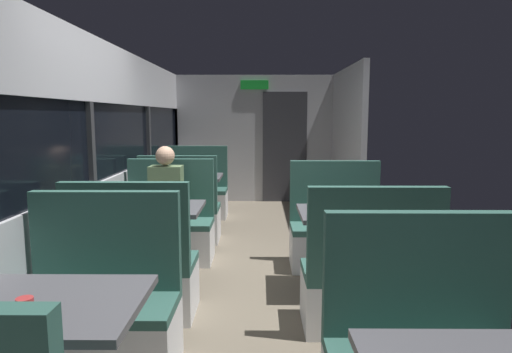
# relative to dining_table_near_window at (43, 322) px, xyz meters

# --- Properties ---
(ground_plane) EXTENTS (3.30, 9.20, 0.02)m
(ground_plane) POSITION_rel_dining_table_near_window_xyz_m (0.89, 2.09, -0.65)
(ground_plane) COLOR #665B4C
(carriage_window_panel_left) EXTENTS (0.09, 8.48, 2.30)m
(carriage_window_panel_left) POSITION_rel_dining_table_near_window_xyz_m (-0.56, 2.09, 0.47)
(carriage_window_panel_left) COLOR #B2B2B7
(carriage_window_panel_left) RESTS_ON ground_plane
(carriage_end_bulkhead) EXTENTS (2.90, 0.11, 2.30)m
(carriage_end_bulkhead) POSITION_rel_dining_table_near_window_xyz_m (0.95, 6.28, 0.50)
(carriage_end_bulkhead) COLOR #B2B2B7
(carriage_end_bulkhead) RESTS_ON ground_plane
(carriage_aisle_panel_right) EXTENTS (0.08, 2.40, 2.30)m
(carriage_aisle_panel_right) POSITION_rel_dining_table_near_window_xyz_m (2.34, 5.09, 0.51)
(carriage_aisle_panel_right) COLOR #B2B2B7
(carriage_aisle_panel_right) RESTS_ON ground_plane
(dining_table_near_window) EXTENTS (0.90, 0.70, 0.74)m
(dining_table_near_window) POSITION_rel_dining_table_near_window_xyz_m (0.00, 0.00, 0.00)
(dining_table_near_window) COLOR #9E9EA3
(dining_table_near_window) RESTS_ON ground_plane
(bench_near_window_facing_entry) EXTENTS (0.95, 0.50, 1.10)m
(bench_near_window_facing_entry) POSITION_rel_dining_table_near_window_xyz_m (0.00, 0.70, -0.31)
(bench_near_window_facing_entry) COLOR silver
(bench_near_window_facing_entry) RESTS_ON ground_plane
(dining_table_mid_window) EXTENTS (0.90, 0.70, 0.74)m
(dining_table_mid_window) POSITION_rel_dining_table_near_window_xyz_m (0.00, 2.14, 0.00)
(dining_table_mid_window) COLOR #9E9EA3
(dining_table_mid_window) RESTS_ON ground_plane
(bench_mid_window_facing_end) EXTENTS (0.95, 0.50, 1.10)m
(bench_mid_window_facing_end) POSITION_rel_dining_table_near_window_xyz_m (0.00, 1.44, -0.31)
(bench_mid_window_facing_end) COLOR silver
(bench_mid_window_facing_end) RESTS_ON ground_plane
(bench_mid_window_facing_entry) EXTENTS (0.95, 0.50, 1.10)m
(bench_mid_window_facing_entry) POSITION_rel_dining_table_near_window_xyz_m (0.00, 2.84, -0.31)
(bench_mid_window_facing_entry) COLOR silver
(bench_mid_window_facing_entry) RESTS_ON ground_plane
(dining_table_far_window) EXTENTS (0.90, 0.70, 0.74)m
(dining_table_far_window) POSITION_rel_dining_table_near_window_xyz_m (0.00, 4.27, 0.00)
(dining_table_far_window) COLOR #9E9EA3
(dining_table_far_window) RESTS_ON ground_plane
(bench_far_window_facing_end) EXTENTS (0.95, 0.50, 1.10)m
(bench_far_window_facing_end) POSITION_rel_dining_table_near_window_xyz_m (0.00, 3.57, -0.31)
(bench_far_window_facing_end) COLOR silver
(bench_far_window_facing_end) RESTS_ON ground_plane
(bench_far_window_facing_entry) EXTENTS (0.95, 0.50, 1.10)m
(bench_far_window_facing_entry) POSITION_rel_dining_table_near_window_xyz_m (0.00, 4.97, -0.31)
(bench_far_window_facing_entry) COLOR silver
(bench_far_window_facing_entry) RESTS_ON ground_plane
(dining_table_rear_aisle) EXTENTS (0.90, 0.70, 0.74)m
(dining_table_rear_aisle) POSITION_rel_dining_table_near_window_xyz_m (1.79, 1.94, 0.00)
(dining_table_rear_aisle) COLOR #9E9EA3
(dining_table_rear_aisle) RESTS_ON ground_plane
(bench_rear_aisle_facing_end) EXTENTS (0.95, 0.50, 1.10)m
(bench_rear_aisle_facing_end) POSITION_rel_dining_table_near_window_xyz_m (1.79, 1.24, -0.31)
(bench_rear_aisle_facing_end) COLOR silver
(bench_rear_aisle_facing_end) RESTS_ON ground_plane
(bench_rear_aisle_facing_entry) EXTENTS (0.95, 0.50, 1.10)m
(bench_rear_aisle_facing_entry) POSITION_rel_dining_table_near_window_xyz_m (1.79, 2.64, -0.31)
(bench_rear_aisle_facing_entry) COLOR silver
(bench_rear_aisle_facing_entry) RESTS_ON ground_plane
(seated_passenger) EXTENTS (0.47, 0.55, 1.26)m
(seated_passenger) POSITION_rel_dining_table_near_window_xyz_m (0.00, 2.76, -0.10)
(seated_passenger) COLOR #26262D
(seated_passenger) RESTS_ON ground_plane
(coffee_cup_primary) EXTENTS (0.07, 0.07, 0.09)m
(coffee_cup_primary) POSITION_rel_dining_table_near_window_xyz_m (0.02, -0.17, 0.15)
(coffee_cup_primary) COLOR #B23333
(coffee_cup_primary) RESTS_ON dining_table_near_window
(coffee_cup_secondary) EXTENTS (0.07, 0.07, 0.09)m
(coffee_cup_secondary) POSITION_rel_dining_table_near_window_xyz_m (-0.14, 2.28, 0.15)
(coffee_cup_secondary) COLOR #B23333
(coffee_cup_secondary) RESTS_ON dining_table_mid_window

